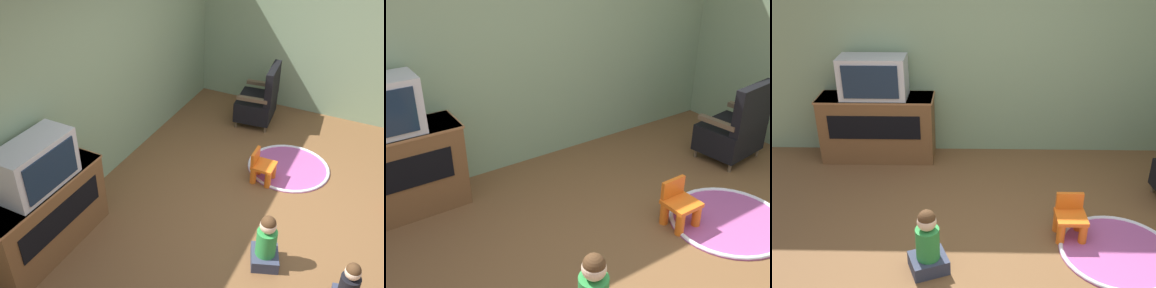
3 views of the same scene
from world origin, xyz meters
TOP-DOWN VIEW (x-y plane):
  - ground_plane at (0.00, 0.00)m, footprint 30.00×30.00m
  - wall_back at (-0.08, 2.20)m, footprint 5.83×0.12m
  - tv_cabinet at (-1.32, 1.90)m, footprint 1.35×0.44m
  - television at (-1.32, 1.89)m, footprint 0.76×0.38m
  - yellow_kid_chair at (0.71, 0.39)m, footprint 0.28×0.27m
  - play_mat at (1.10, 0.16)m, footprint 1.04×1.04m
  - child_watching_left at (-0.55, -0.09)m, footprint 0.37×0.35m

SIDE VIEW (x-z plane):
  - ground_plane at x=0.00m, z-range 0.00..0.00m
  - play_mat at x=1.10m, z-range -0.01..0.03m
  - yellow_kid_chair at x=0.71m, z-range -0.03..0.38m
  - child_watching_left at x=-0.55m, z-range -0.04..0.55m
  - tv_cabinet at x=-1.32m, z-range 0.01..0.80m
  - television at x=-1.32m, z-range 0.79..1.27m
  - wall_back at x=-0.08m, z-range 0.00..2.67m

